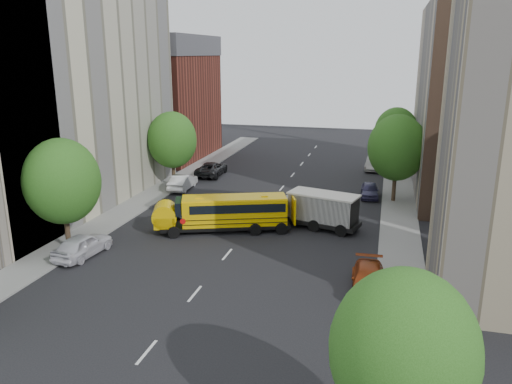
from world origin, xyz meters
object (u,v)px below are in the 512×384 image
at_px(parked_car_3, 369,280).
at_px(parked_car_1, 183,182).
at_px(street_tree_5, 396,132).
at_px(parked_car_2, 212,169).
at_px(parked_car_5, 374,163).
at_px(parked_car_4, 370,190).
at_px(school_bus, 224,212).
at_px(street_tree_2, 172,140).
at_px(safari_truck, 318,209).
at_px(parked_car_0, 83,245).
at_px(street_tree_4, 397,148).
at_px(street_tree_3, 403,351).
at_px(street_tree_1, 62,181).

bearing_deg(parked_car_3, parked_car_1, 133.94).
bearing_deg(street_tree_5, parked_car_3, -92.58).
distance_m(parked_car_2, parked_car_5, 19.16).
bearing_deg(parked_car_2, parked_car_4, 163.51).
height_order(street_tree_5, school_bus, street_tree_5).
distance_m(street_tree_5, parked_car_1, 24.66).
height_order(street_tree_2, school_bus, street_tree_2).
bearing_deg(parked_car_1, safari_truck, 148.80).
xyz_separation_m(street_tree_2, parked_car_3, (20.60, -19.09, -4.13)).
relative_size(safari_truck, parked_car_0, 1.50).
bearing_deg(street_tree_2, street_tree_4, 0.00).
bearing_deg(street_tree_2, parked_car_4, 2.73).
bearing_deg(parked_car_2, street_tree_4, 162.46).
bearing_deg(school_bus, street_tree_3, -78.77).
bearing_deg(safari_truck, parked_car_0, -131.01).
height_order(street_tree_4, parked_car_1, street_tree_4).
bearing_deg(parked_car_3, street_tree_5, 84.70).
relative_size(street_tree_4, parked_car_5, 1.69).
relative_size(street_tree_1, parked_car_1, 1.68).
distance_m(street_tree_2, parked_car_1, 4.40).
relative_size(parked_car_0, parked_car_3, 0.97).
xyz_separation_m(school_bus, safari_truck, (6.88, 2.61, -0.05)).
height_order(street_tree_3, street_tree_4, street_tree_4).
relative_size(street_tree_3, parked_car_2, 1.28).
bearing_deg(street_tree_4, parked_car_3, -94.19).
relative_size(school_bus, parked_car_1, 2.13).
bearing_deg(parked_car_1, parked_car_4, -177.07).
bearing_deg(parked_car_3, street_tree_1, 174.25).
xyz_separation_m(street_tree_4, parked_car_1, (-20.60, -0.97, -4.30)).
distance_m(parked_car_3, parked_car_5, 32.07).
relative_size(street_tree_2, parked_car_4, 1.90).
relative_size(street_tree_4, street_tree_5, 1.08).
height_order(school_bus, parked_car_4, school_bus).
relative_size(street_tree_5, parked_car_1, 1.59).
height_order(parked_car_0, parked_car_4, parked_car_0).
bearing_deg(street_tree_4, street_tree_5, 90.00).
bearing_deg(street_tree_5, parked_car_4, -101.25).
xyz_separation_m(street_tree_3, parked_car_2, (-19.80, 37.39, -3.68)).
xyz_separation_m(street_tree_1, parked_car_4, (19.80, 18.94, -4.26)).
distance_m(street_tree_4, school_bus, 17.48).
xyz_separation_m(street_tree_1, street_tree_3, (22.00, -14.00, -0.50)).
bearing_deg(street_tree_4, parked_car_0, -137.35).
height_order(school_bus, safari_truck, safari_truck).
bearing_deg(parked_car_3, parked_car_5, 88.70).
xyz_separation_m(parked_car_0, parked_car_3, (18.96, -0.33, -0.10)).
height_order(school_bus, parked_car_1, school_bus).
distance_m(street_tree_1, street_tree_3, 26.08).
bearing_deg(parked_car_0, school_bus, -130.99).
relative_size(street_tree_3, parked_car_3, 1.47).
distance_m(street_tree_5, safari_truck, 21.93).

